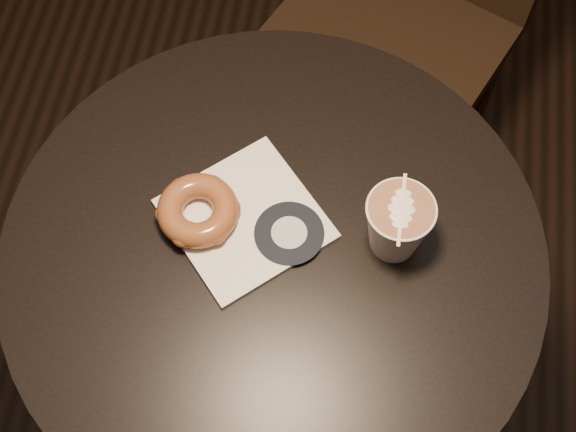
{
  "coord_description": "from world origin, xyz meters",
  "views": [
    {
      "loc": [
        0.08,
        -0.41,
        1.68
      ],
      "look_at": [
        0.01,
        0.03,
        0.79
      ],
      "focal_mm": 50.0,
      "sensor_mm": 36.0,
      "label": 1
    }
  ],
  "objects": [
    {
      "name": "cafe_table",
      "position": [
        0.0,
        0.0,
        0.55
      ],
      "size": [
        0.7,
        0.7,
        0.75
      ],
      "color": "black",
      "rests_on": "ground"
    },
    {
      "name": "pastry_bag",
      "position": [
        -0.04,
        0.03,
        0.75
      ],
      "size": [
        0.25,
        0.25,
        0.01
      ],
      "primitive_type": "cube",
      "rotation": [
        0.0,
        0.0,
        0.73
      ],
      "color": "white",
      "rests_on": "cafe_table"
    },
    {
      "name": "latte_cup",
      "position": [
        0.15,
        0.03,
        0.8
      ],
      "size": [
        0.09,
        0.09,
        0.09
      ],
      "primitive_type": null,
      "color": "white",
      "rests_on": "cafe_table"
    },
    {
      "name": "doughnut",
      "position": [
        -0.1,
        0.03,
        0.77
      ],
      "size": [
        0.1,
        0.1,
        0.03
      ],
      "primitive_type": "torus",
      "color": "brown",
      "rests_on": "pastry_bag"
    }
  ]
}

